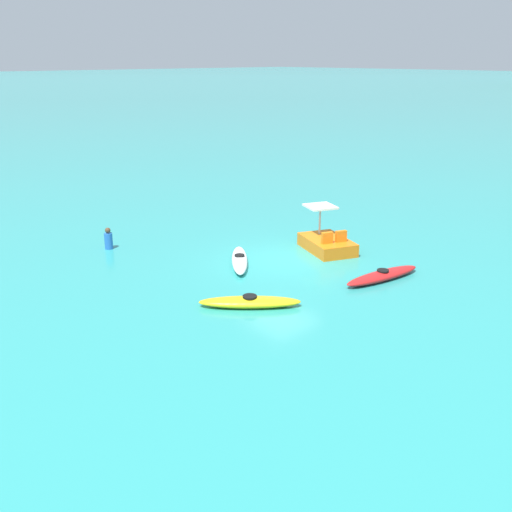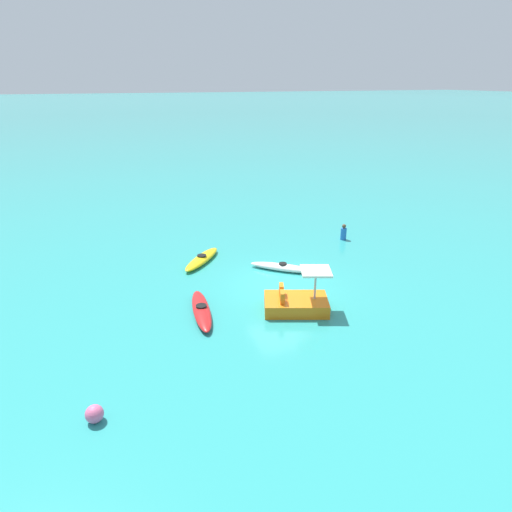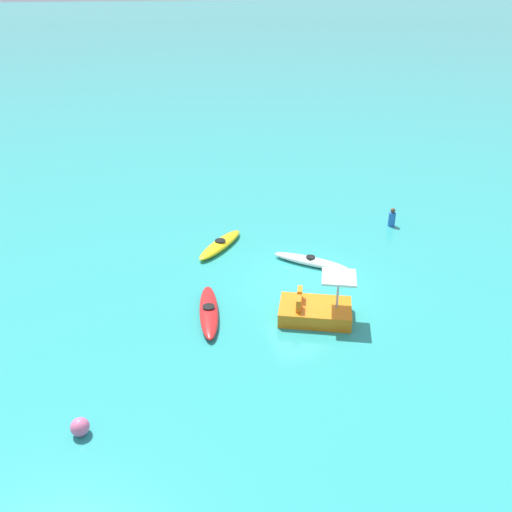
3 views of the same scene
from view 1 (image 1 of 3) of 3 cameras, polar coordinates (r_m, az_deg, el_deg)
The scene contains 6 objects.
ground_plane at distance 22.51m, azimuth 2.47°, elevation -0.41°, with size 600.00×600.00×0.00m, color teal.
kayak_red at distance 20.94m, azimuth 12.02°, elevation -1.83°, with size 1.12×3.32×0.37m.
kayak_yellow at distance 18.32m, azimuth -0.60°, elevation -4.42°, with size 2.62×2.80×0.37m.
kayak_white at distance 22.04m, azimuth -1.58°, elevation -0.38°, with size 2.75×2.45×0.37m.
pedal_boat_orange at distance 23.68m, azimuth 6.80°, elevation 1.30°, with size 2.79×2.29×1.68m.
person_near_shore at distance 24.43m, azimuth -13.94°, elevation 1.54°, with size 0.39×0.39×0.88m.
Camera 1 is at (14.93, -15.16, 7.33)m, focal length 41.79 mm.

